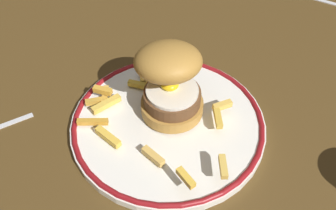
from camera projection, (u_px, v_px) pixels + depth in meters
ground_plane at (159, 121)px, 57.77cm from camera, size 114.06×104.97×4.00cm
dinner_plate at (168, 122)px, 53.81cm from camera, size 28.56×28.56×1.60cm
burger at (170, 78)px, 50.95cm from camera, size 9.91×11.45×11.62cm
fries_pile at (142, 110)px, 53.24cm from camera, size 22.74×25.45×2.59cm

